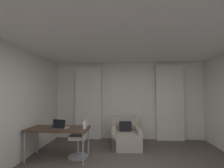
# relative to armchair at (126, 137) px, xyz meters

# --- Properties ---
(wall_window) EXTENTS (5.12, 0.06, 2.60)m
(wall_window) POSITION_rel_armchair_xyz_m (0.10, 0.86, 1.02)
(wall_window) COLOR silver
(wall_window) RESTS_ON ground
(ceiling) EXTENTS (5.12, 6.12, 0.06)m
(ceiling) POSITION_rel_armchair_xyz_m (0.10, -2.17, 2.35)
(ceiling) COLOR white
(ceiling) RESTS_ON wall_left
(curtain_left_panel) EXTENTS (0.90, 0.06, 2.50)m
(curtain_left_panel) POSITION_rel_armchair_xyz_m (-1.27, 0.73, 0.97)
(curtain_left_panel) COLOR silver
(curtain_left_panel) RESTS_ON ground
(curtain_right_panel) EXTENTS (0.90, 0.06, 2.50)m
(curtain_right_panel) POSITION_rel_armchair_xyz_m (1.48, 0.73, 0.97)
(curtain_right_panel) COLOR silver
(curtain_right_panel) RESTS_ON ground
(armchair) EXTENTS (0.88, 0.92, 0.81)m
(armchair) POSITION_rel_armchair_xyz_m (0.00, 0.00, 0.00)
(armchair) COLOR #B2A899
(armchair) RESTS_ON ground
(desk) EXTENTS (1.45, 0.66, 0.73)m
(desk) POSITION_rel_armchair_xyz_m (-1.63, -0.91, 0.39)
(desk) COLOR #4C3828
(desk) RESTS_ON ground
(desk_chair) EXTENTS (0.48, 0.48, 0.88)m
(desk_chair) POSITION_rel_armchair_xyz_m (-1.13, -0.81, 0.11)
(desk_chair) COLOR gray
(desk_chair) RESTS_ON ground
(laptop) EXTENTS (0.36, 0.30, 0.22)m
(laptop) POSITION_rel_armchair_xyz_m (-1.56, -0.96, 0.49)
(laptop) COLOR #ADADB2
(laptop) RESTS_ON desk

